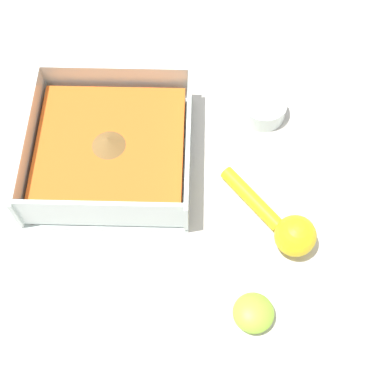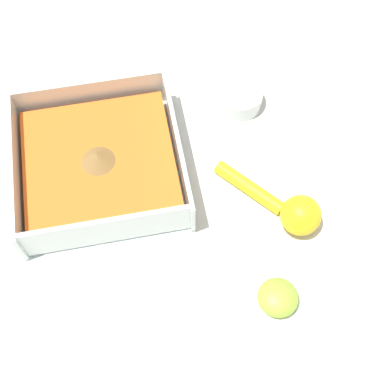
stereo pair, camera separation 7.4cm
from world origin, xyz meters
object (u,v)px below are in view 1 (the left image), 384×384
at_px(square_dish, 111,149).
at_px(spice_bowl, 263,108).
at_px(lemon_squeezer, 286,228).
at_px(lemon_half, 253,313).

relative_size(square_dish, spice_bowl, 3.29).
height_order(square_dish, lemon_squeezer, square_dish).
distance_m(lemon_squeezer, lemon_half, 0.12).
bearing_deg(lemon_squeezer, lemon_half, -62.28).
height_order(spice_bowl, lemon_half, spice_bowl).
height_order(square_dish, spice_bowl, square_dish).
distance_m(square_dish, lemon_half, 0.31).
bearing_deg(lemon_half, square_dish, 40.55).
bearing_deg(spice_bowl, square_dish, 110.47).
bearing_deg(spice_bowl, lemon_half, 175.55).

